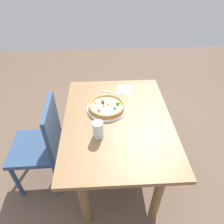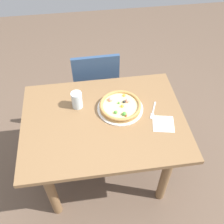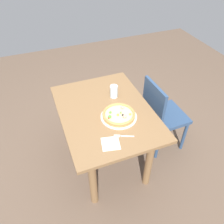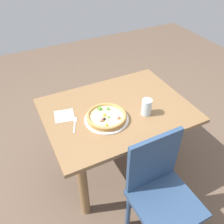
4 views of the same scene
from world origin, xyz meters
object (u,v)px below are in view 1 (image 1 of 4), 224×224
(drinking_glass, at_px, (98,129))
(pizza, at_px, (107,106))
(plate, at_px, (107,109))
(fork, at_px, (113,93))
(napkin, at_px, (125,90))
(dining_table, at_px, (117,131))
(chair_near, at_px, (42,144))

(drinking_glass, bearing_deg, pizza, 166.86)
(plate, relative_size, drinking_glass, 2.56)
(fork, xyz_separation_m, drinking_glass, (0.52, -0.13, 0.06))
(drinking_glass, xyz_separation_m, napkin, (-0.56, 0.25, -0.06))
(fork, bearing_deg, drinking_glass, -80.61)
(dining_table, bearing_deg, napkin, 165.85)
(fork, relative_size, drinking_glass, 1.26)
(plate, xyz_separation_m, pizza, (-0.00, 0.00, 0.03))
(plate, xyz_separation_m, napkin, (-0.26, 0.18, -0.00))
(dining_table, relative_size, fork, 7.02)
(dining_table, distance_m, pizza, 0.22)
(dining_table, relative_size, plate, 3.45)
(pizza, distance_m, drinking_glass, 0.30)
(plate, bearing_deg, chair_near, -77.00)
(dining_table, height_order, napkin, napkin)
(drinking_glass, distance_m, napkin, 0.61)
(chair_near, xyz_separation_m, napkin, (-0.39, 0.72, 0.25))
(chair_near, height_order, drinking_glass, chair_near)
(drinking_glass, height_order, napkin, drinking_glass)
(chair_near, xyz_separation_m, fork, (-0.35, 0.61, 0.25))
(drinking_glass, bearing_deg, fork, 165.94)
(pizza, height_order, napkin, pizza)
(fork, distance_m, napkin, 0.12)
(chair_near, relative_size, plate, 2.71)
(napkin, bearing_deg, pizza, -34.08)
(dining_table, relative_size, pizza, 3.79)
(pizza, relative_size, drinking_glass, 2.32)
(chair_near, bearing_deg, plate, -77.94)
(fork, bearing_deg, napkin, 42.56)
(dining_table, xyz_separation_m, pizza, (-0.13, -0.08, 0.16))
(plate, xyz_separation_m, drinking_glass, (0.29, -0.07, 0.06))
(dining_table, relative_size, napkin, 7.91)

